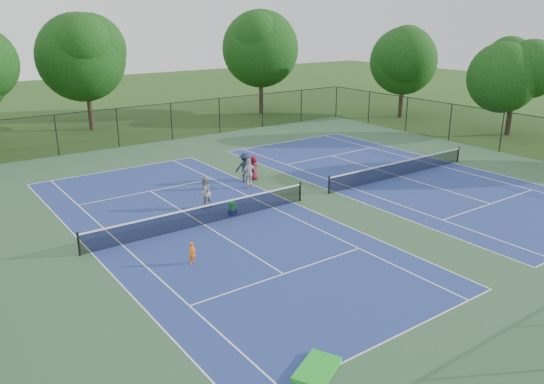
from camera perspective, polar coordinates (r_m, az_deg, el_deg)
ground at (r=29.67m, az=4.61°, el=-0.59°), size 140.00×140.00×0.00m
court_pad at (r=29.66m, az=4.61°, el=-0.58°), size 36.00×36.00×0.01m
tennis_court_left at (r=25.90m, az=-7.31°, el=-3.32°), size 12.00×23.83×1.07m
tennis_court_right at (r=34.40m, az=13.55°, el=1.80°), size 12.00×23.83×1.07m
perimeter_fence at (r=29.19m, az=4.69°, el=2.39°), size 36.08×36.08×3.02m
tree_back_b at (r=49.49m, az=-19.56°, el=13.86°), size 7.60×7.60×10.03m
tree_back_d at (r=55.12m, az=-1.22°, el=15.46°), size 7.80×7.80×10.37m
tree_side_e at (r=54.46m, az=14.04°, el=13.84°), size 6.60×6.60×8.87m
tree_side_f at (r=48.97m, az=24.75°, el=11.63°), size 5.80×5.80×8.12m
child_player at (r=21.88m, az=-8.57°, el=-6.52°), size 0.40×0.32×0.94m
instructor at (r=27.93m, az=-7.28°, el=-0.04°), size 0.95×0.81×1.71m
bystander_a at (r=31.06m, az=-2.48°, el=2.04°), size 1.07×0.51×1.76m
bystander_b at (r=32.17m, az=-2.93°, el=2.65°), size 1.34×1.16×1.80m
bystander_c at (r=32.64m, az=-1.97°, el=2.61°), size 0.85×0.69×1.50m
ball_crate at (r=27.07m, az=-4.28°, el=-2.15°), size 0.48×0.43×0.28m
ball_hopper at (r=26.96m, az=-4.29°, el=-1.49°), size 0.42×0.39×0.38m
green_tarp at (r=15.89m, az=4.85°, el=-18.49°), size 1.79×1.52×0.16m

